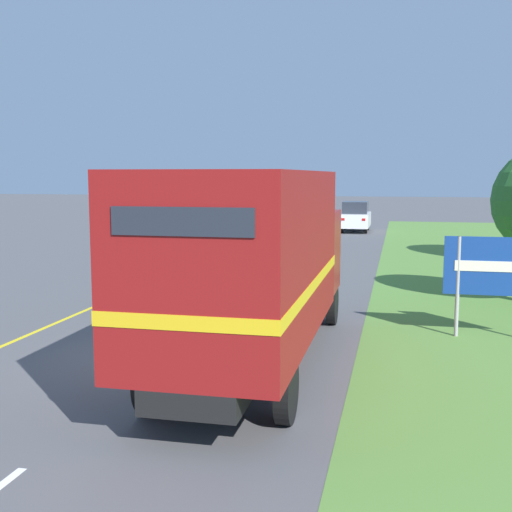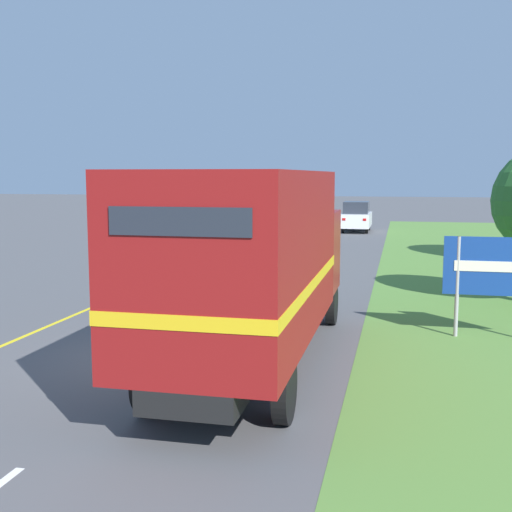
% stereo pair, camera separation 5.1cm
% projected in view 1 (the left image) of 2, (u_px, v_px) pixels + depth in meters
% --- Properties ---
extents(ground_plane, '(200.00, 200.00, 0.00)m').
position_uv_depth(ground_plane, '(166.00, 357.00, 12.78)').
color(ground_plane, '#515154').
extents(edge_line_yellow, '(0.12, 56.62, 0.01)m').
position_uv_depth(edge_line_yellow, '(182.00, 269.00, 24.80)').
color(edge_line_yellow, yellow).
rests_on(edge_line_yellow, ground).
extents(centre_dash_near, '(0.12, 2.60, 0.01)m').
position_uv_depth(centre_dash_near, '(171.00, 353.00, 13.07)').
color(centre_dash_near, white).
rests_on(centre_dash_near, ground).
extents(centre_dash_mid_a, '(0.12, 2.60, 0.01)m').
position_uv_depth(centre_dash_mid_a, '(246.00, 295.00, 19.46)').
color(centre_dash_mid_a, white).
rests_on(centre_dash_mid_a, ground).
extents(centre_dash_mid_b, '(0.12, 2.60, 0.01)m').
position_uv_depth(centre_dash_mid_b, '(284.00, 265.00, 25.85)').
color(centre_dash_mid_b, white).
rests_on(centre_dash_mid_b, ground).
extents(centre_dash_far, '(0.12, 2.60, 0.01)m').
position_uv_depth(centre_dash_far, '(307.00, 247.00, 32.24)').
color(centre_dash_far, white).
rests_on(centre_dash_far, ground).
extents(centre_dash_farthest, '(0.12, 2.60, 0.01)m').
position_uv_depth(centre_dash_farthest, '(323.00, 235.00, 38.63)').
color(centre_dash_farthest, white).
rests_on(centre_dash_farthest, ground).
extents(horse_trailer_truck, '(2.48, 8.66, 3.68)m').
position_uv_depth(horse_trailer_truck, '(254.00, 261.00, 11.82)').
color(horse_trailer_truck, black).
rests_on(horse_trailer_truck, ground).
extents(lead_car_white, '(1.80, 4.12, 2.05)m').
position_uv_depth(lead_car_white, '(245.00, 239.00, 26.33)').
color(lead_car_white, black).
rests_on(lead_car_white, ground).
extents(lead_car_white_ahead, '(1.80, 3.99, 1.94)m').
position_uv_depth(lead_car_white_ahead, '(355.00, 217.00, 41.19)').
color(lead_car_white_ahead, black).
rests_on(lead_car_white_ahead, ground).
extents(highway_sign, '(2.12, 0.09, 2.61)m').
position_uv_depth(highway_sign, '(496.00, 268.00, 14.11)').
color(highway_sign, '#9E9EA3').
rests_on(highway_sign, ground).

